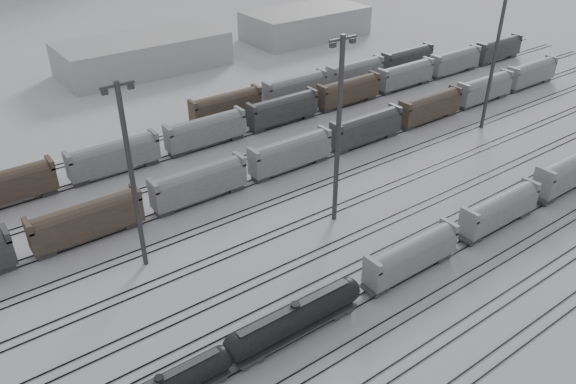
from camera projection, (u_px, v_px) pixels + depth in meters
ground at (394, 289)px, 67.81m from camera, size 900.00×900.00×0.00m
tracks at (306, 224)px, 79.91m from camera, size 220.00×71.50×0.16m
tank_car_b at (295, 318)px, 59.96m from camera, size 17.64×2.94×4.36m
hopper_car_a at (412, 254)px, 68.75m from camera, size 14.02×2.79×5.01m
hopper_car_b at (500, 208)px, 77.69m from camera, size 14.26×2.83×5.10m
hopper_car_c at (571, 169)px, 86.61m from camera, size 16.03×3.18×5.73m
light_mast_b at (132, 175)px, 65.52m from camera, size 3.92×0.63×24.48m
light_mast_c at (338, 129)px, 73.99m from camera, size 4.26×0.68×26.61m
light_mast_d at (494, 58)px, 101.74m from camera, size 4.13×0.66×25.84m
bg_string_near at (290, 154)px, 92.65m from camera, size 151.00×3.00×5.60m
bg_string_mid at (283, 111)px, 108.83m from camera, size 151.00×3.00×5.60m
bg_string_far at (326, 81)px, 123.28m from camera, size 66.00×3.00×5.60m
warehouse_mid at (144, 54)px, 136.74m from camera, size 40.00×18.00×8.00m
warehouse_right at (305, 23)px, 162.18m from camera, size 35.00×18.00×8.00m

